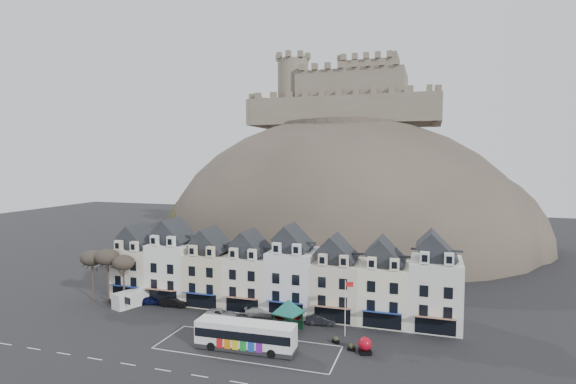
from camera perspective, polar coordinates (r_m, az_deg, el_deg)
The scene contains 21 objects.
ground at distance 57.75m, azimuth -7.61°, elevation -19.20°, with size 300.00×300.00×0.00m, color black.
coach_bay_markings at distance 58.04m, azimuth -5.16°, elevation -19.06°, with size 22.00×7.50×0.01m, color silver.
townhouse_terrace at distance 69.98m, azimuth -1.85°, elevation -10.37°, with size 54.40×9.35×11.80m.
castle_hill at distance 120.93m, azimuth 7.16°, elevation -6.69°, with size 100.00×76.00×68.00m.
castle at distance 126.94m, azimuth 7.58°, elevation 12.00°, with size 50.20×22.20×22.00m.
tree_left_far at distance 79.68m, azimuth -23.63°, elevation -7.74°, with size 3.61×3.61×8.24m.
tree_left_mid at distance 77.69m, azimuth -21.96°, elevation -7.73°, with size 3.78×3.78×8.64m.
tree_left_near at distance 75.98m, azimuth -20.18°, elevation -8.48°, with size 3.43×3.43×7.84m.
bus at distance 56.69m, azimuth -5.41°, elevation -17.56°, with size 12.30×3.28×3.45m.
bus_shelter at distance 61.60m, azimuth 0.04°, elevation -14.34°, with size 6.50×6.50×4.27m.
red_buoy at distance 56.56m, azimuth 9.76°, elevation -18.63°, with size 1.73×1.73×1.99m.
flagpole at distance 60.01m, azimuth 7.36°, elevation -13.97°, with size 1.02×0.39×7.39m.
white_van at distance 75.88m, azimuth -19.34°, elevation -12.66°, with size 3.94×5.70×2.39m.
planter_west at distance 59.09m, azimuth 6.09°, elevation -18.18°, with size 0.99×0.78×0.89m.
planter_east at distance 57.28m, azimuth 8.06°, elevation -18.94°, with size 0.93×0.63×0.90m.
car_navy at distance 76.04m, azimuth -17.09°, elevation -13.02°, with size 1.47×3.65×1.24m, color #0B0D37.
car_black at distance 73.95m, azimuth -14.26°, elevation -13.37°, with size 1.55×4.45×1.47m, color black.
car_silver at distance 67.77m, azimuth -8.49°, elevation -15.03°, with size 2.11×4.50×1.27m, color #A0A1A7.
car_white at distance 68.04m, azimuth -3.65°, elevation -14.92°, with size 1.74×4.27×1.24m, color #BDBDBD.
car_maroon at distance 66.68m, azimuth -0.15°, elevation -15.28°, with size 1.57×3.90×1.33m, color #520405.
car_charcoal at distance 64.72m, azimuth 4.17°, elevation -15.90°, with size 1.43×4.09×1.35m, color black.
Camera 1 is at (22.87, -47.82, 22.92)m, focal length 28.00 mm.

